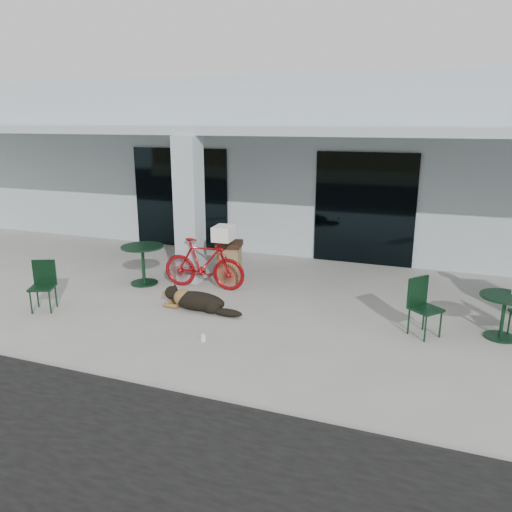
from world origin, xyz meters
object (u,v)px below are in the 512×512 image
at_px(bicycle, 204,264).
at_px(cafe_chair_near, 42,287).
at_px(dog, 198,300).
at_px(cafe_chair_far_a, 426,308).
at_px(cafe_table_far, 503,317).
at_px(trash_receptacle, 229,261).
at_px(cafe_table_near, 143,265).

height_order(bicycle, cafe_chair_near, bicycle).
bearing_deg(dog, cafe_chair_near, -158.26).
distance_m(bicycle, cafe_chair_far_a, 4.53).
height_order(bicycle, cafe_chair_far_a, bicycle).
bearing_deg(bicycle, cafe_table_far, -99.77).
xyz_separation_m(cafe_table_far, trash_receptacle, (-5.30, 1.19, 0.08)).
height_order(cafe_table_far, cafe_chair_far_a, cafe_chair_far_a).
xyz_separation_m(bicycle, trash_receptacle, (0.30, 0.63, -0.09)).
height_order(bicycle, trash_receptacle, bicycle).
relative_size(cafe_table_far, trash_receptacle, 0.87).
xyz_separation_m(cafe_table_near, cafe_chair_far_a, (5.78, -0.72, 0.06)).
relative_size(cafe_chair_far_a, trash_receptacle, 1.07).
xyz_separation_m(bicycle, cafe_table_near, (-1.35, -0.19, -0.11)).
bearing_deg(cafe_chair_near, trash_receptacle, 24.08).
height_order(dog, cafe_table_far, cafe_table_far).
relative_size(dog, cafe_table_near, 1.38).
distance_m(cafe_table_near, cafe_table_far, 6.97).
xyz_separation_m(cafe_table_near, trash_receptacle, (1.65, 0.82, 0.03)).
relative_size(dog, cafe_chair_far_a, 1.29).
bearing_deg(trash_receptacle, cafe_chair_near, -131.80).
distance_m(dog, cafe_chair_far_a, 4.00).
relative_size(bicycle, dog, 1.43).
distance_m(cafe_chair_near, cafe_table_far, 8.00).
distance_m(cafe_chair_near, trash_receptacle, 3.79).
bearing_deg(cafe_table_near, trash_receptacle, 26.46).
relative_size(cafe_chair_near, cafe_chair_far_a, 0.97).
bearing_deg(cafe_table_near, bicycle, 8.18).
bearing_deg(dog, cafe_chair_far_a, 5.57).
bearing_deg(dog, bicycle, 112.30).
bearing_deg(cafe_chair_near, cafe_table_far, -12.33).
bearing_deg(dog, cafe_table_near, 152.31).
bearing_deg(cafe_table_far, cafe_chair_far_a, -163.38).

